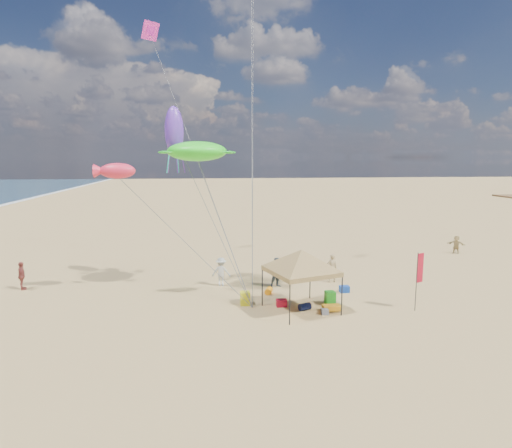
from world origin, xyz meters
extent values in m
plane|color=tan|center=(0.00, 0.00, 0.00)|extent=(280.00, 280.00, 0.00)
cylinder|color=black|center=(0.06, 0.85, 0.97)|extent=(0.06, 0.06, 1.94)
cylinder|color=black|center=(2.83, 1.75, 0.97)|extent=(0.06, 0.06, 1.94)
cylinder|color=black|center=(0.95, -1.92, 0.97)|extent=(0.06, 0.06, 1.94)
cylinder|color=black|center=(3.72, -1.02, 0.97)|extent=(0.06, 0.06, 1.94)
cube|color=olive|center=(1.89, -0.08, 2.06)|extent=(3.77, 3.77, 0.23)
pyramid|color=olive|center=(1.89, -0.08, 3.14)|extent=(5.60, 5.60, 0.97)
cylinder|color=black|center=(7.64, -0.83, 1.50)|extent=(0.04, 0.04, 3.01)
cube|color=red|center=(7.84, -0.74, 2.20)|extent=(0.41, 0.19, 1.50)
cube|color=#AB0D23|center=(1.04, 0.61, 0.19)|extent=(0.54, 0.38, 0.38)
cube|color=#133C9C|center=(5.06, 2.53, 0.19)|extent=(0.54, 0.38, 0.38)
cylinder|color=black|center=(2.11, -0.08, 0.18)|extent=(0.69, 0.54, 0.36)
cylinder|color=orange|center=(0.70, 2.78, 0.18)|extent=(0.54, 0.69, 0.36)
cube|color=#239D1C|center=(3.64, 0.61, 0.35)|extent=(0.50, 0.50, 0.70)
cube|color=yellow|center=(-0.81, 1.11, 0.35)|extent=(0.50, 0.50, 0.70)
cube|color=gray|center=(2.95, -0.79, 0.14)|extent=(0.34, 0.30, 0.28)
cube|color=orange|center=(3.41, -0.42, 0.20)|extent=(0.90, 0.50, 0.24)
imported|color=tan|center=(4.93, 4.60, 0.90)|extent=(0.67, 0.45, 1.81)
imported|color=#3D4A53|center=(1.41, 4.01, 0.90)|extent=(1.04, 0.91, 1.79)
imported|color=beige|center=(-1.90, 4.70, 0.87)|extent=(1.24, 0.88, 1.73)
imported|color=#99423B|center=(-13.50, 5.32, 0.84)|extent=(0.73, 1.06, 1.68)
imported|color=tan|center=(17.30, 11.30, 0.74)|extent=(1.34, 1.23, 1.49)
ellipsoid|color=#2DFB24|center=(-3.19, 3.65, 8.01)|extent=(3.77, 3.27, 1.09)
ellipsoid|color=#FF2B4B|center=(-7.36, 3.02, 6.98)|extent=(1.86, 0.93, 0.83)
ellipsoid|color=#7236CF|center=(-4.50, 5.39, 9.19)|extent=(1.28, 1.28, 2.85)
cube|color=#FF2FC0|center=(-6.48, 13.45, 16.82)|extent=(1.37, 1.29, 1.19)
camera|label=1|loc=(-2.96, -20.77, 7.68)|focal=30.52mm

